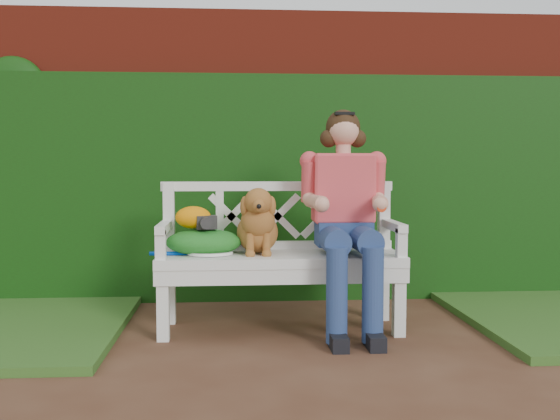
{
  "coord_description": "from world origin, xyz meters",
  "views": [
    {
      "loc": [
        -0.42,
        -3.28,
        1.03
      ],
      "look_at": [
        -0.12,
        0.74,
        0.75
      ],
      "focal_mm": 42.0,
      "sensor_mm": 36.0,
      "label": 1
    }
  ],
  "objects": [
    {
      "name": "tennis_racket",
      "position": [
        -0.58,
        0.69,
        0.49
      ],
      "size": [
        0.56,
        0.33,
        0.03
      ],
      "primitive_type": null,
      "rotation": [
        0.0,
        0.0,
        -0.22
      ],
      "color": "white",
      "rests_on": "garden_bench"
    },
    {
      "name": "seated_woman",
      "position": [
        0.27,
        0.72,
        0.67
      ],
      "size": [
        0.71,
        0.86,
        1.33
      ],
      "primitive_type": null,
      "rotation": [
        0.0,
        0.0,
        0.22
      ],
      "color": "#F4586A",
      "rests_on": "ground"
    },
    {
      "name": "baseball_glove",
      "position": [
        -0.66,
        0.74,
        0.71
      ],
      "size": [
        0.26,
        0.23,
        0.14
      ],
      "primitive_type": "ellipsoid",
      "rotation": [
        0.0,
        0.0,
        -0.38
      ],
      "color": "orange",
      "rests_on": "green_bag"
    },
    {
      "name": "brick_wall",
      "position": [
        0.0,
        1.9,
        1.1
      ],
      "size": [
        10.0,
        0.3,
        2.2
      ],
      "primitive_type": "cube",
      "color": "maroon",
      "rests_on": "ground"
    },
    {
      "name": "green_bag",
      "position": [
        -0.59,
        0.75,
        0.56
      ],
      "size": [
        0.55,
        0.48,
        0.16
      ],
      "primitive_type": null,
      "rotation": [
        0.0,
        0.0,
        0.29
      ],
      "color": "#3C8F2F",
      "rests_on": "garden_bench"
    },
    {
      "name": "camera_item",
      "position": [
        -0.58,
        0.71,
        0.68
      ],
      "size": [
        0.14,
        0.11,
        0.08
      ],
      "primitive_type": "cube",
      "rotation": [
        0.0,
        0.0,
        0.19
      ],
      "color": "#272727",
      "rests_on": "green_bag"
    },
    {
      "name": "ivy_hedge",
      "position": [
        0.0,
        1.68,
        0.85
      ],
      "size": [
        10.0,
        0.18,
        1.7
      ],
      "primitive_type": "cube",
      "color": "#0F420B",
      "rests_on": "ground"
    },
    {
      "name": "dog",
      "position": [
        -0.26,
        0.75,
        0.69
      ],
      "size": [
        0.37,
        0.44,
        0.42
      ],
      "primitive_type": null,
      "rotation": [
        0.0,
        0.0,
        0.27
      ],
      "color": "#BB6B38",
      "rests_on": "garden_bench"
    },
    {
      "name": "ground",
      "position": [
        0.0,
        0.0,
        0.0
      ],
      "size": [
        60.0,
        60.0,
        0.0
      ],
      "primitive_type": "plane",
      "color": "#452618"
    },
    {
      "name": "garden_bench",
      "position": [
        -0.12,
        0.74,
        0.24
      ],
      "size": [
        1.62,
        0.71,
        0.48
      ],
      "primitive_type": null,
      "rotation": [
        0.0,
        0.0,
        -0.07
      ],
      "color": "white",
      "rests_on": "ground"
    }
  ]
}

